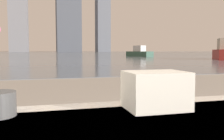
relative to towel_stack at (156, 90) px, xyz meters
The scene contains 5 objects.
towel_stack is the anchor object (origin of this frame).
harbor_water 61.15m from the towel_stack, 89.98° to the left, with size 180.00×110.00×0.01m.
harbor_boat_0 30.28m from the towel_stack, 68.89° to the left, with size 2.57×3.86×1.37m.
skyline_tower_3 118.61m from the towel_stack, 85.07° to the left, with size 10.82×13.13×32.35m.
skyline_tower_4 121.65m from the towel_stack, 77.24° to the left, with size 6.20×7.15×39.85m.
Camera 1 is at (-0.47, -0.11, 0.80)m, focal length 40.00 mm.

